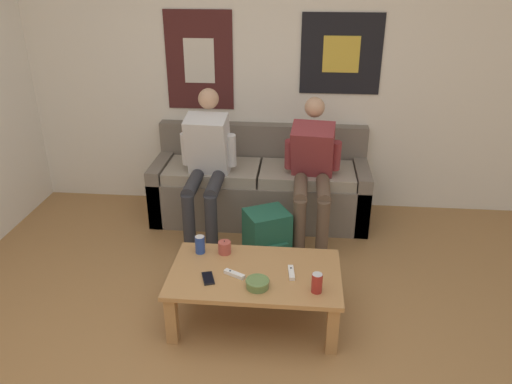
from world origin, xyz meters
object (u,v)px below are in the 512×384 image
game_controller_near_right (234,274)px  cell_phone (208,278)px  drink_can_red (317,283)px  person_seated_teen (312,168)px  coffee_table (255,280)px  drink_can_blue (200,245)px  pillar_candle (225,247)px  backpack (267,238)px  couch (260,187)px  person_seated_adult (206,162)px  game_controller_near_left (291,273)px  ceramic_bowl (257,283)px

game_controller_near_right → cell_phone: game_controller_near_right is taller
drink_can_red → person_seated_teen: bearing=91.0°
coffee_table → drink_can_blue: 0.46m
pillar_candle → cell_phone: (-0.06, -0.31, -0.04)m
backpack → cell_phone: (-0.31, -0.82, 0.17)m
backpack → cell_phone: bearing=-111.0°
couch → cell_phone: (-0.19, -1.59, 0.08)m
game_controller_near_right → cell_phone: 0.17m
backpack → game_controller_near_right: size_ratio=2.98×
coffee_table → pillar_candle: bearing=137.4°
couch → coffee_table: couch is taller
coffee_table → person_seated_teen: bearing=72.3°
coffee_table → person_seated_adult: (-0.51, 1.13, 0.35)m
game_controller_near_right → cell_phone: size_ratio=0.96×
person_seated_teen → game_controller_near_left: 1.18m
game_controller_near_right → cell_phone: (-0.16, -0.05, -0.01)m
coffee_table → drink_can_blue: bearing=153.1°
couch → cell_phone: 1.60m
person_seated_adult → drink_can_blue: (0.12, -0.93, -0.23)m
game_controller_near_left → drink_can_red: bearing=-47.4°
coffee_table → drink_can_red: (0.39, -0.17, 0.12)m
person_seated_adult → drink_can_red: (0.90, -1.30, -0.23)m
person_seated_teen → game_controller_near_right: (-0.49, -1.19, -0.25)m
couch → game_controller_near_left: bearing=-77.8°
backpack → drink_can_blue: size_ratio=3.45×
drink_can_blue → drink_can_red: (0.78, -0.37, 0.00)m
coffee_table → cell_phone: 0.31m
game_controller_near_right → couch: bearing=88.8°
drink_can_red → couch: bearing=106.1°
drink_can_red → game_controller_near_left: size_ratio=0.84×
ceramic_bowl → game_controller_near_left: 0.26m
person_seated_adult → ceramic_bowl: size_ratio=8.38×
pillar_candle → game_controller_near_right: pillar_candle is taller
coffee_table → ceramic_bowl: 0.19m
game_controller_near_left → cell_phone: size_ratio=0.98×
pillar_candle → drink_can_red: (0.61, -0.38, 0.02)m
cell_phone → couch: bearing=83.2°
person_seated_teen → game_controller_near_left: size_ratio=7.88×
couch → coffee_table: bearing=-86.4°
person_seated_adult → drink_can_red: person_seated_adult is taller
pillar_candle → couch: bearing=84.0°
pillar_candle → cell_phone: bearing=-100.3°
backpack → drink_can_red: bearing=-68.1°
coffee_table → person_seated_teen: 1.24m
ceramic_bowl → cell_phone: (-0.31, 0.06, -0.03)m
backpack → drink_can_red: (0.36, -0.89, 0.22)m
couch → person_seated_adult: 0.66m
game_controller_near_left → drink_can_blue: bearing=161.9°
coffee_table → backpack: 0.72m
person_seated_teen → drink_can_blue: size_ratio=9.32×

